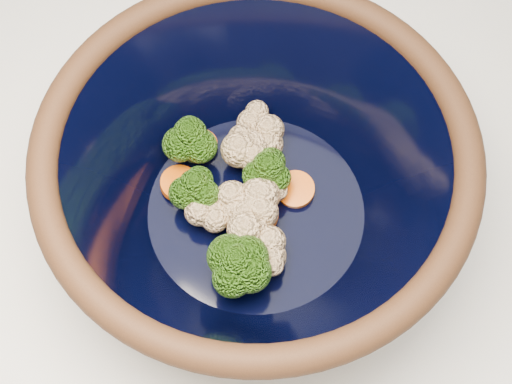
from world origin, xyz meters
TOP-DOWN VIEW (x-y plane):
  - counter at (0.00, 0.00)m, footprint 1.20×1.20m
  - mixing_bowl at (-0.05, -0.04)m, footprint 0.37×0.37m
  - vegetable_pile at (-0.06, -0.04)m, footprint 0.14×0.15m

SIDE VIEW (x-z plane):
  - counter at x=0.00m, z-range 0.00..0.90m
  - vegetable_pile at x=-0.06m, z-range 0.93..0.98m
  - mixing_bowl at x=-0.05m, z-range 0.91..1.04m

